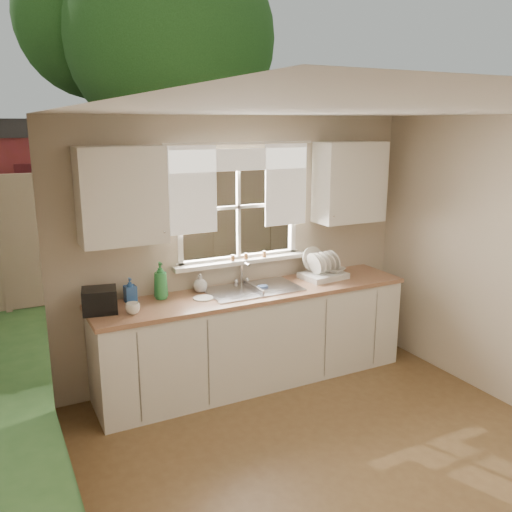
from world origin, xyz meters
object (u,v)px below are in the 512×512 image
dish_rack (323,270)px  soap_bottle_a (161,281)px  cup (133,308)px  black_appliance (100,300)px

dish_rack → soap_bottle_a: size_ratio=1.37×
soap_bottle_a → cup: (-0.33, -0.28, -0.12)m
dish_rack → black_appliance: dish_rack is taller
dish_rack → soap_bottle_a: 1.65m
soap_bottle_a → black_appliance: soap_bottle_a is taller
dish_rack → cup: dish_rack is taller
cup → black_appliance: size_ratio=0.43×
cup → soap_bottle_a: bearing=22.0°
black_appliance → dish_rack: bearing=11.2°
cup → black_appliance: black_appliance is taller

